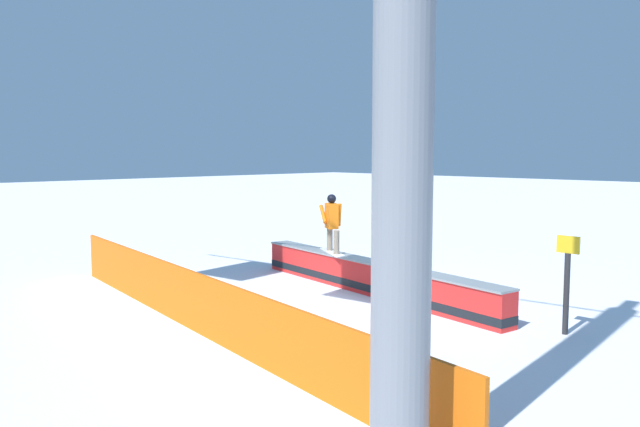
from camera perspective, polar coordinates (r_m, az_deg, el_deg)
The scene contains 5 objects.
ground_plane at distance 14.42m, azimuth 4.47°, elevation -7.14°, with size 120.00×120.00×0.00m, color white.
grind_box at distance 14.35m, azimuth 4.48°, elevation -5.83°, with size 7.63×1.65×0.74m.
snowboarder at distance 15.32m, azimuth 1.08°, elevation -0.69°, with size 1.38×0.94×1.41m.
safety_fence at distance 11.37m, azimuth -10.86°, elevation -7.93°, with size 12.63×0.06×1.06m, color orange.
trail_marker at distance 11.82m, azimuth 21.30°, elevation -5.72°, with size 0.40×0.10×1.73m.
Camera 1 is at (-9.25, 10.60, 3.16)m, focal length 35.60 mm.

